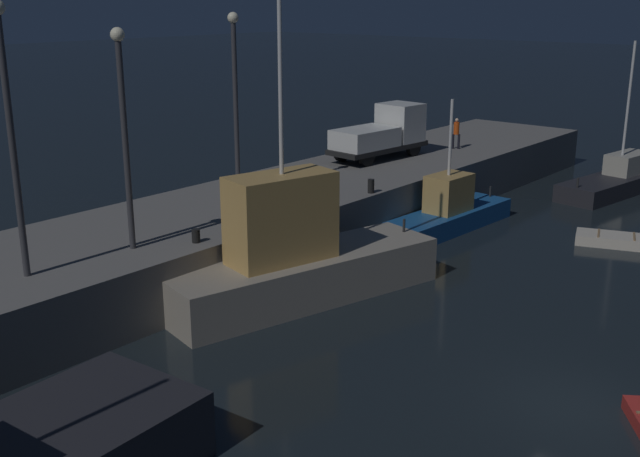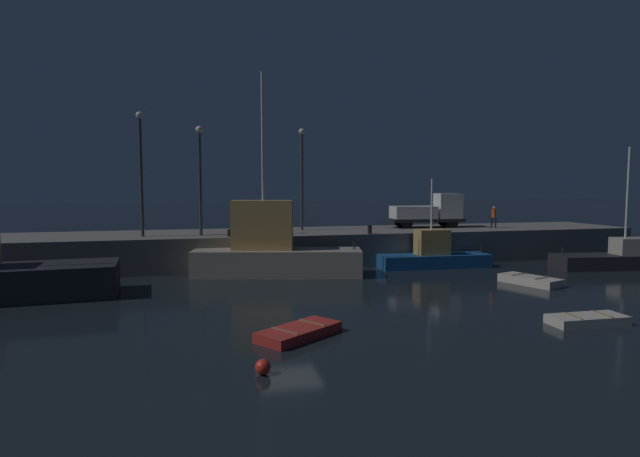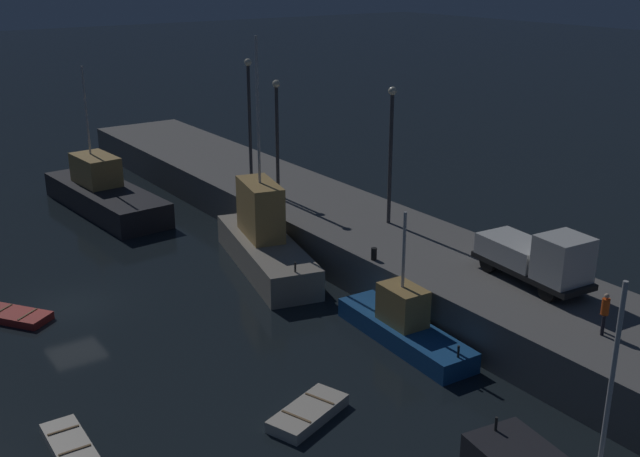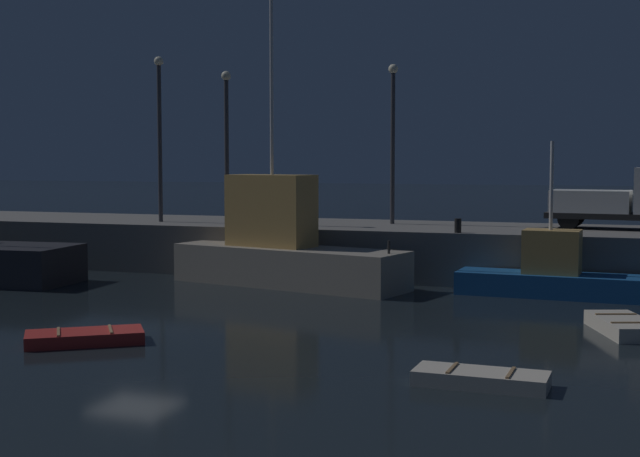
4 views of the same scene
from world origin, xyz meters
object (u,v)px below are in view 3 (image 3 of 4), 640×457
object	(u,v)px
bollard_central	(374,254)
dinghy_red_small	(69,445)
lamp_post_central	(391,144)
dinghy_orange_near	(15,316)
lamp_post_east	(277,130)
dockworker	(605,311)
lamp_post_west	(249,112)
rowboat_white_mid	(308,413)
utility_truck	(538,258)
bollard_west	(278,205)
fishing_trawler_red	(104,194)
fishing_boat_blue	(265,241)
fishing_boat_grey	(404,325)

from	to	relation	value
bollard_central	dinghy_red_small	bearing A→B (deg)	-77.99
lamp_post_central	dinghy_orange_near	bearing A→B (deg)	-102.54
lamp_post_east	dockworker	bearing A→B (deg)	2.03
lamp_post_west	bollard_central	bearing A→B (deg)	-7.09
lamp_post_west	lamp_post_central	xyz separation A→B (m)	(10.82, 2.23, -0.26)
rowboat_white_mid	dinghy_red_small	world-z (taller)	rowboat_white_mid
utility_truck	bollard_west	bearing A→B (deg)	-167.33
lamp_post_central	bollard_west	size ratio (longest dim) A/B	16.01
fishing_trawler_red	utility_truck	distance (m)	29.42
dockworker	fishing_boat_blue	bearing A→B (deg)	-166.50
bollard_west	utility_truck	bearing A→B (deg)	12.67
bollard_west	fishing_trawler_red	bearing A→B (deg)	-154.35
fishing_boat_grey	lamp_post_west	xyz separation A→B (m)	(-18.56, 3.31, 5.98)
bollard_west	fishing_boat_grey	bearing A→B (deg)	-8.34
fishing_boat_grey	dockworker	xyz separation A→B (m)	(6.93, 3.83, 2.34)
fishing_boat_grey	dinghy_orange_near	world-z (taller)	fishing_boat_grey
fishing_boat_grey	dinghy_orange_near	bearing A→B (deg)	-132.14
dinghy_orange_near	lamp_post_east	bearing A→B (deg)	100.73
fishing_boat_blue	dinghy_red_small	distance (m)	17.23
fishing_boat_blue	utility_truck	xyz separation A→B (m)	(13.18, 5.87, 1.98)
fishing_boat_grey	fishing_trawler_red	bearing A→B (deg)	-171.23
fishing_boat_blue	lamp_post_central	distance (m)	8.40
fishing_trawler_red	dockworker	world-z (taller)	fishing_trawler_red
lamp_post_central	bollard_central	distance (m)	6.83
rowboat_white_mid	fishing_boat_blue	bearing A→B (deg)	154.91
rowboat_white_mid	utility_truck	world-z (taller)	utility_truck
fishing_trawler_red	lamp_post_west	bearing A→B (deg)	46.54
bollard_central	lamp_post_west	bearing A→B (deg)	172.91
fishing_boat_blue	lamp_post_central	size ratio (longest dim) A/B	1.65
utility_truck	fishing_boat_grey	bearing A→B (deg)	-113.65
fishing_boat_grey	lamp_post_east	size ratio (longest dim) A/B	1.07
fishing_boat_blue	bollard_central	distance (m)	7.18
rowboat_white_mid	lamp_post_central	bearing A→B (deg)	129.95
lamp_post_west	dockworker	size ratio (longest dim) A/B	4.74
fishing_trawler_red	fishing_boat_blue	xyz separation A→B (m)	(14.61, 3.49, 0.34)
fishing_trawler_red	lamp_post_west	size ratio (longest dim) A/B	1.57
lamp_post_west	bollard_central	world-z (taller)	lamp_post_west
dinghy_orange_near	lamp_post_west	size ratio (longest dim) A/B	0.44
lamp_post_west	fishing_trawler_red	bearing A→B (deg)	-133.46
rowboat_white_mid	dinghy_red_small	size ratio (longest dim) A/B	1.14
fishing_boat_blue	rowboat_white_mid	xyz separation A→B (m)	(13.27, -6.22, -1.24)
dockworker	fishing_boat_grey	bearing A→B (deg)	-151.08
fishing_trawler_red	utility_truck	bearing A→B (deg)	18.62
fishing_trawler_red	lamp_post_west	world-z (taller)	lamp_post_west
rowboat_white_mid	bollard_central	world-z (taller)	bollard_central
fishing_boat_grey	bollard_west	bearing A→B (deg)	171.66
fishing_boat_grey	lamp_post_east	xyz separation A→B (m)	(-14.95, 3.05, 5.55)
dinghy_orange_near	lamp_post_west	distance (m)	18.94
utility_truck	bollard_central	bearing A→B (deg)	-148.13
dinghy_orange_near	bollard_west	bearing A→B (deg)	95.04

